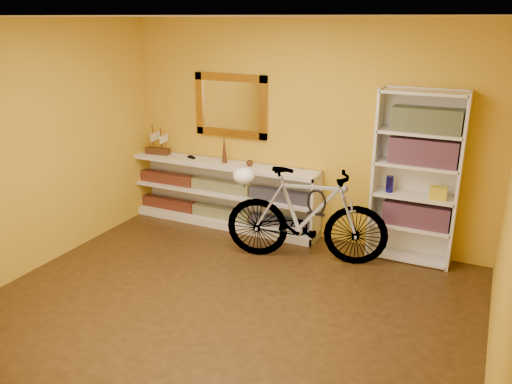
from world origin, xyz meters
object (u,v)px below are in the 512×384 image
at_px(console_unit, 222,194).
at_px(helmet, 244,176).
at_px(bookcase, 416,179).
at_px(bicycle, 306,215).

relative_size(console_unit, helmet, 10.61).
xyz_separation_m(console_unit, helmet, (0.66, -0.66, 0.52)).
xyz_separation_m(console_unit, bookcase, (2.38, 0.03, 0.52)).
distance_m(console_unit, helmet, 1.07).
bearing_deg(helmet, console_unit, 134.79).
bearing_deg(console_unit, bookcase, 0.60).
bearing_deg(bookcase, helmet, -158.16).
xyz_separation_m(console_unit, bicycle, (1.34, -0.50, 0.11)).
distance_m(bookcase, bicycle, 1.24).
height_order(bicycle, helmet, bicycle).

